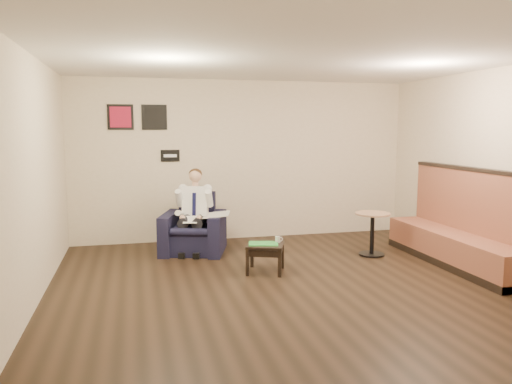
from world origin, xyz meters
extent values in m
plane|color=black|center=(0.00, 0.00, 0.00)|extent=(6.00, 6.00, 0.00)
cube|color=beige|center=(0.00, 3.00, 1.40)|extent=(6.00, 0.02, 2.80)
cube|color=beige|center=(0.00, -3.00, 1.40)|extent=(6.00, 0.02, 2.80)
cube|color=beige|center=(-3.00, 0.00, 1.40)|extent=(0.02, 6.00, 2.80)
cube|color=beige|center=(3.00, 0.00, 1.40)|extent=(0.02, 6.00, 2.80)
cube|color=white|center=(0.00, 0.00, 2.80)|extent=(6.00, 6.00, 0.02)
cube|color=black|center=(-1.30, 2.98, 1.50)|extent=(0.32, 0.02, 0.20)
cube|color=#B11536|center=(-2.10, 2.98, 2.15)|extent=(0.42, 0.03, 0.42)
cube|color=black|center=(-1.55, 2.98, 2.15)|extent=(0.42, 0.03, 0.42)
cube|color=black|center=(-1.02, 2.16, 0.46)|extent=(1.19, 1.19, 0.92)
cube|color=white|center=(-1.08, 1.95, 0.57)|extent=(0.27, 0.34, 0.01)
cube|color=silver|center=(-0.67, 1.95, 0.63)|extent=(0.51, 0.58, 0.01)
cube|color=black|center=(-0.19, 0.80, 0.20)|extent=(0.63, 0.63, 0.40)
cube|color=green|center=(-0.22, 0.80, 0.40)|extent=(0.45, 0.37, 0.01)
cylinder|color=white|center=(0.00, 0.84, 0.44)|extent=(0.09, 0.09, 0.08)
cube|color=black|center=(-0.10, 0.92, 0.40)|extent=(0.14, 0.12, 0.01)
cube|color=brown|center=(2.59, 0.53, 0.69)|extent=(0.64, 2.70, 1.38)
cylinder|color=#A17657|center=(1.66, 1.29, 0.33)|extent=(0.66, 0.66, 0.67)
camera|label=1|loc=(-1.90, -5.65, 1.97)|focal=35.00mm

